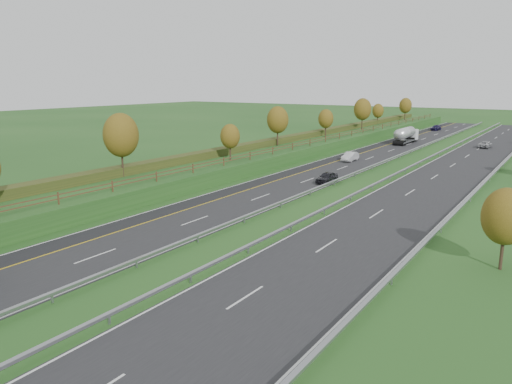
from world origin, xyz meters
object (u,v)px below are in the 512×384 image
Objects in this scene: road_tanker at (406,135)px; car_oncoming at (485,145)px; car_dark_near at (327,177)px; car_small_far at (436,128)px; car_silver_mid at (350,156)px.

car_oncoming is (15.83, 1.30, -1.18)m from road_tanker.
car_dark_near is 83.48m from car_small_far.
car_dark_near is at bearing -85.38° from road_tanker.
road_tanker is 2.35× the size of car_small_far.
car_small_far reaches higher than car_oncoming.
car_dark_near is 0.92× the size of car_silver_mid.
road_tanker is 34.15m from car_small_far.
road_tanker reaches higher than car_dark_near.
road_tanker is 2.42× the size of car_oncoming.
car_dark_near is at bearing -77.84° from car_silver_mid.
car_silver_mid is at bearing 104.08° from car_dark_near.
car_small_far is at bearing 89.58° from car_silver_mid.
road_tanker is 2.65× the size of car_dark_near.
car_dark_near is (3.97, -49.20, -1.10)m from road_tanker.
car_silver_mid is 1.00× the size of car_oncoming.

